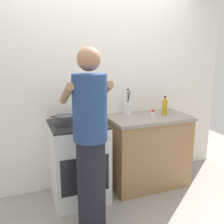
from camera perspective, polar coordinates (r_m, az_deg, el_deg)
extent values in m
plane|color=gray|center=(3.04, -0.07, -19.24)|extent=(6.00, 6.00, 0.00)
cube|color=silver|center=(3.13, 0.06, 6.17)|extent=(3.20, 0.10, 2.50)
cube|color=#99724C|center=(3.18, 8.35, -9.19)|extent=(0.96, 0.56, 0.86)
cube|color=gray|center=(3.04, 8.63, -1.31)|extent=(1.00, 0.60, 0.04)
cube|color=silver|center=(2.87, -7.84, -11.48)|extent=(0.60, 0.60, 0.88)
cube|color=#232326|center=(2.72, -8.14, -2.82)|extent=(0.60, 0.60, 0.02)
cube|color=black|center=(2.61, -6.22, -14.55)|extent=(0.51, 0.01, 0.40)
cylinder|color=silver|center=(2.44, -10.50, -8.50)|extent=(0.04, 0.01, 0.04)
cylinder|color=silver|center=(2.48, -6.37, -8.03)|extent=(0.04, 0.01, 0.04)
cylinder|color=silver|center=(2.52, -2.38, -7.54)|extent=(0.04, 0.01, 0.04)
cylinder|color=#38383D|center=(2.67, -11.08, -1.86)|extent=(0.21, 0.21, 0.10)
cube|color=black|center=(2.64, -13.68, -1.13)|extent=(0.04, 0.02, 0.01)
cube|color=black|center=(2.68, -8.60, -0.69)|extent=(0.04, 0.02, 0.01)
cylinder|color=#B7B7BC|center=(2.74, -5.38, -1.46)|extent=(0.26, 0.26, 0.08)
torus|color=#B7B7BC|center=(2.74, -5.39, -0.71)|extent=(0.27, 0.27, 0.01)
cylinder|color=silver|center=(3.09, 3.66, 0.76)|extent=(0.10, 0.10, 0.14)
cylinder|color=black|center=(3.07, 3.69, 2.35)|extent=(0.04, 0.07, 0.29)
sphere|color=black|center=(3.04, 3.73, 5.20)|extent=(0.03, 0.03, 0.03)
cylinder|color=white|center=(3.09, 3.61, 2.20)|extent=(0.03, 0.01, 0.25)
sphere|color=white|center=(3.06, 3.65, 4.73)|extent=(0.03, 0.03, 0.03)
cylinder|color=#9E7547|center=(3.09, 3.59, 2.03)|extent=(0.03, 0.01, 0.22)
sphere|color=#9E7547|center=(3.06, 3.63, 4.28)|extent=(0.03, 0.03, 0.03)
cylinder|color=#B7BABF|center=(3.06, 3.60, 2.20)|extent=(0.02, 0.03, 0.27)
sphere|color=#B7BABF|center=(3.04, 3.64, 4.88)|extent=(0.03, 0.03, 0.03)
cylinder|color=silver|center=(3.00, 9.53, -0.49)|extent=(0.04, 0.04, 0.07)
cylinder|color=red|center=(2.99, 9.56, 0.30)|extent=(0.04, 0.04, 0.02)
cylinder|color=gold|center=(3.11, 12.19, 1.02)|extent=(0.07, 0.07, 0.18)
cylinder|color=gold|center=(3.09, 12.29, 3.02)|extent=(0.03, 0.03, 0.04)
cylinder|color=black|center=(3.09, 12.31, 3.49)|extent=(0.03, 0.03, 0.02)
cylinder|color=black|center=(2.37, -4.81, -16.82)|extent=(0.26, 0.26, 0.90)
cylinder|color=navy|center=(2.10, -5.20, 0.96)|extent=(0.30, 0.30, 0.58)
sphere|color=#A07254|center=(2.05, -5.44, 12.22)|extent=(0.20, 0.20, 0.20)
cylinder|color=#A07254|center=(2.18, -10.60, 4.17)|extent=(0.07, 0.41, 0.24)
cylinder|color=#A07254|center=(2.26, -2.09, 4.72)|extent=(0.07, 0.41, 0.24)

